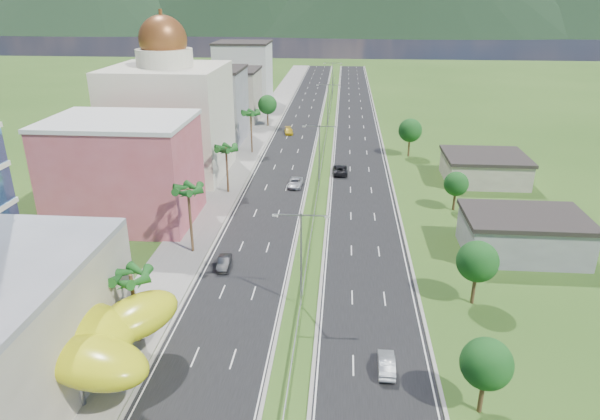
# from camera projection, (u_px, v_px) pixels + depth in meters

# --- Properties ---
(ground) EXTENTS (500.00, 500.00, 0.00)m
(ground) POSITION_uv_depth(u_px,v_px,m) (293.00, 362.00, 50.07)
(ground) COLOR #2D5119
(ground) RESTS_ON ground
(road_left) EXTENTS (11.00, 260.00, 0.04)m
(road_left) POSITION_uv_depth(u_px,v_px,m) (297.00, 131.00, 133.72)
(road_left) COLOR black
(road_left) RESTS_ON ground
(road_right) EXTENTS (11.00, 260.00, 0.04)m
(road_right) POSITION_uv_depth(u_px,v_px,m) (357.00, 132.00, 132.58)
(road_right) COLOR black
(road_right) RESTS_ON ground
(sidewalk_left) EXTENTS (7.00, 260.00, 0.12)m
(sidewalk_left) POSITION_uv_depth(u_px,v_px,m) (259.00, 130.00, 134.43)
(sidewalk_left) COLOR gray
(sidewalk_left) RESTS_ON ground
(median_guardrail) EXTENTS (0.10, 216.06, 0.76)m
(median_guardrail) POSITION_uv_depth(u_px,v_px,m) (324.00, 149.00, 116.30)
(median_guardrail) COLOR gray
(median_guardrail) RESTS_ON ground
(streetlight_median_b) EXTENTS (6.04, 0.25, 11.00)m
(streetlight_median_b) POSITION_uv_depth(u_px,v_px,m) (301.00, 250.00, 56.76)
(streetlight_median_b) COLOR gray
(streetlight_median_b) RESTS_ON ground
(streetlight_median_c) EXTENTS (6.04, 0.25, 11.00)m
(streetlight_median_c) POSITION_uv_depth(u_px,v_px,m) (319.00, 149.00, 93.69)
(streetlight_median_c) COLOR gray
(streetlight_median_c) RESTS_ON ground
(streetlight_median_d) EXTENTS (6.04, 0.25, 11.00)m
(streetlight_median_d) POSITION_uv_depth(u_px,v_px,m) (328.00, 101.00, 135.23)
(streetlight_median_d) COLOR gray
(streetlight_median_d) RESTS_ON ground
(streetlight_median_e) EXTENTS (6.04, 0.25, 11.00)m
(streetlight_median_e) POSITION_uv_depth(u_px,v_px,m) (333.00, 76.00, 176.77)
(streetlight_median_e) COLOR gray
(streetlight_median_e) RESTS_ON ground
(lime_canopy) EXTENTS (18.00, 15.00, 7.40)m
(lime_canopy) POSITION_uv_depth(u_px,v_px,m) (57.00, 332.00, 46.02)
(lime_canopy) COLOR #C9CB13
(lime_canopy) RESTS_ON ground
(pink_shophouse) EXTENTS (20.00, 15.00, 15.00)m
(pink_shophouse) POSITION_uv_depth(u_px,v_px,m) (124.00, 173.00, 78.92)
(pink_shophouse) COLOR #BC4D54
(pink_shophouse) RESTS_ON ground
(domed_building) EXTENTS (20.00, 20.00, 28.70)m
(domed_building) POSITION_uv_depth(u_px,v_px,m) (170.00, 114.00, 98.70)
(domed_building) COLOR beige
(domed_building) RESTS_ON ground
(midrise_grey) EXTENTS (16.00, 15.00, 16.00)m
(midrise_grey) POSITION_uv_depth(u_px,v_px,m) (209.00, 106.00, 122.96)
(midrise_grey) COLOR gray
(midrise_grey) RESTS_ON ground
(midrise_beige) EXTENTS (16.00, 15.00, 13.00)m
(midrise_beige) POSITION_uv_depth(u_px,v_px,m) (229.00, 96.00, 143.84)
(midrise_beige) COLOR gray
(midrise_beige) RESTS_ON ground
(midrise_white) EXTENTS (16.00, 15.00, 18.00)m
(midrise_white) POSITION_uv_depth(u_px,v_px,m) (244.00, 74.00, 164.13)
(midrise_white) COLOR silver
(midrise_white) RESTS_ON ground
(shed_near) EXTENTS (15.00, 10.00, 5.00)m
(shed_near) POSITION_uv_depth(u_px,v_px,m) (523.00, 236.00, 70.08)
(shed_near) COLOR gray
(shed_near) RESTS_ON ground
(shed_far) EXTENTS (14.00, 12.00, 4.40)m
(shed_far) POSITION_uv_depth(u_px,v_px,m) (484.00, 169.00, 97.74)
(shed_far) COLOR gray
(shed_far) RESTS_ON ground
(palm_tree_b) EXTENTS (3.60, 3.60, 8.10)m
(palm_tree_b) POSITION_uv_depth(u_px,v_px,m) (131.00, 279.00, 50.44)
(palm_tree_b) COLOR #47301C
(palm_tree_b) RESTS_ON ground
(palm_tree_c) EXTENTS (3.60, 3.60, 9.60)m
(palm_tree_c) POSITION_uv_depth(u_px,v_px,m) (188.00, 192.00, 68.36)
(palm_tree_c) COLOR #47301C
(palm_tree_c) RESTS_ON ground
(palm_tree_d) EXTENTS (3.60, 3.60, 8.60)m
(palm_tree_d) POSITION_uv_depth(u_px,v_px,m) (226.00, 150.00, 89.95)
(palm_tree_d) COLOR #47301C
(palm_tree_d) RESTS_ON ground
(palm_tree_e) EXTENTS (3.60, 3.60, 9.40)m
(palm_tree_e) POSITION_uv_depth(u_px,v_px,m) (251.00, 115.00, 112.74)
(palm_tree_e) COLOR #47301C
(palm_tree_e) RESTS_ON ground
(leafy_tree_lfar) EXTENTS (4.90, 4.90, 8.05)m
(leafy_tree_lfar) POSITION_uv_depth(u_px,v_px,m) (267.00, 105.00, 136.85)
(leafy_tree_lfar) COLOR #47301C
(leafy_tree_lfar) RESTS_ON ground
(leafy_tree_ra) EXTENTS (4.20, 4.20, 6.90)m
(leafy_tree_ra) POSITION_uv_depth(u_px,v_px,m) (486.00, 364.00, 42.44)
(leafy_tree_ra) COLOR #47301C
(leafy_tree_ra) RESTS_ON ground
(leafy_tree_rb) EXTENTS (4.55, 4.55, 7.47)m
(leafy_tree_rb) POSITION_uv_depth(u_px,v_px,m) (477.00, 262.00, 57.76)
(leafy_tree_rb) COLOR #47301C
(leafy_tree_rb) RESTS_ON ground
(leafy_tree_rc) EXTENTS (3.85, 3.85, 6.33)m
(leafy_tree_rc) POSITION_uv_depth(u_px,v_px,m) (456.00, 184.00, 83.68)
(leafy_tree_rc) COLOR #47301C
(leafy_tree_rc) RESTS_ON ground
(leafy_tree_rd) EXTENTS (4.90, 4.90, 8.05)m
(leafy_tree_rd) POSITION_uv_depth(u_px,v_px,m) (410.00, 130.00, 111.23)
(leafy_tree_rd) COLOR #47301C
(leafy_tree_rd) RESTS_ON ground
(mountain_ridge) EXTENTS (860.00, 140.00, 90.00)m
(mountain_ridge) POSITION_uv_depth(u_px,v_px,m) (411.00, 33.00, 460.94)
(mountain_ridge) COLOR black
(mountain_ridge) RESTS_ON ground
(car_dark_left) EXTENTS (1.69, 4.23, 1.37)m
(car_dark_left) POSITION_uv_depth(u_px,v_px,m) (224.00, 262.00, 67.11)
(car_dark_left) COLOR black
(car_dark_left) RESTS_ON road_left
(car_silver_mid_left) EXTENTS (2.64, 5.25, 1.43)m
(car_silver_mid_left) POSITION_uv_depth(u_px,v_px,m) (295.00, 183.00, 95.26)
(car_silver_mid_left) COLOR #AEB0B7
(car_silver_mid_left) RESTS_ON road_left
(car_yellow_far_left) EXTENTS (2.72, 5.05, 1.39)m
(car_yellow_far_left) POSITION_uv_depth(u_px,v_px,m) (289.00, 131.00, 130.99)
(car_yellow_far_left) COLOR gold
(car_yellow_far_left) RESTS_ON road_left
(car_silver_right) EXTENTS (1.59, 4.30, 1.41)m
(car_silver_right) POSITION_uv_depth(u_px,v_px,m) (387.00, 364.00, 48.73)
(car_silver_right) COLOR #B8BCC1
(car_silver_right) RESTS_ON road_right
(car_dark_far_right) EXTENTS (2.83, 5.95, 1.64)m
(car_dark_far_right) POSITION_uv_depth(u_px,v_px,m) (340.00, 170.00, 101.97)
(car_dark_far_right) COLOR black
(car_dark_far_right) RESTS_ON road_right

